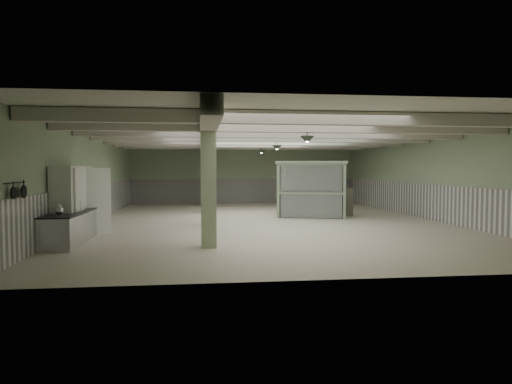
{
  "coord_description": "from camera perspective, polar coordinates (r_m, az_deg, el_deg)",
  "views": [
    {
      "loc": [
        -2.72,
        -18.59,
        2.19
      ],
      "look_at": [
        -0.67,
        -1.79,
        1.3
      ],
      "focal_mm": 32.0,
      "sensor_mm": 36.0,
      "label": 1
    }
  ],
  "objects": [
    {
      "name": "pitcher_near",
      "position": [
        13.52,
        -23.39,
        -2.03
      ],
      "size": [
        0.27,
        0.3,
        0.32
      ],
      "primitive_type": null,
      "rotation": [
        0.0,
        0.0,
        0.27
      ],
      "color": "#B8B8BD",
      "rests_on": "prep_counter"
    },
    {
      "name": "pitcher_far",
      "position": [
        13.49,
        -23.37,
        -2.06
      ],
      "size": [
        0.27,
        0.3,
        0.31
      ],
      "primitive_type": null,
      "rotation": [
        0.0,
        0.0,
        -0.3
      ],
      "color": "#B8B8BD",
      "rests_on": "prep_counter"
    },
    {
      "name": "hook_rail",
      "position": [
        11.77,
        -27.91,
        1.01
      ],
      "size": [
        0.02,
        1.2,
        0.02
      ],
      "primitive_type": "cylinder",
      "rotation": [
        1.57,
        0.0,
        0.0
      ],
      "color": "black",
      "rests_on": "wall_left"
    },
    {
      "name": "wall_front",
      "position": [
        9.02,
        10.6,
        0.49
      ],
      "size": [
        14.0,
        0.02,
        3.6
      ],
      "primitive_type": "cube",
      "color": "#94A786",
      "rests_on": "floor"
    },
    {
      "name": "column_d",
      "position": [
        26.59,
        -6.48,
        2.15
      ],
      "size": [
        0.42,
        0.42,
        3.6
      ],
      "primitive_type": "cube",
      "color": "#B7C9A1",
      "rests_on": "floor"
    },
    {
      "name": "ceiling",
      "position": [
        18.84,
        1.38,
        7.3
      ],
      "size": [
        14.0,
        20.0,
        0.02
      ],
      "primitive_type": "cube",
      "color": "silver",
      "rests_on": "wall_back"
    },
    {
      "name": "guard_booth",
      "position": [
        21.04,
        7.04,
        1.66
      ],
      "size": [
        3.71,
        3.39,
        2.5
      ],
      "rotation": [
        0.0,
        0.0,
        -0.28
      ],
      "color": "gray",
      "rests_on": "floor"
    },
    {
      "name": "column_b",
      "position": [
        17.6,
        -6.23,
        1.72
      ],
      "size": [
        0.42,
        0.42,
        3.6
      ],
      "primitive_type": "cube",
      "color": "#B7C9A1",
      "rests_on": "floor"
    },
    {
      "name": "orange_bowl",
      "position": [
        14.2,
        -21.88,
        -2.25
      ],
      "size": [
        0.29,
        0.29,
        0.08
      ],
      "primitive_type": "cylinder",
      "rotation": [
        0.0,
        0.0,
        -0.29
      ],
      "color": "#B2B2B7",
      "rests_on": "prep_counter"
    },
    {
      "name": "beam_f",
      "position": [
        23.78,
        -0.37,
        5.97
      ],
      "size": [
        13.9,
        0.35,
        0.32
      ],
      "primitive_type": "cube",
      "color": "beige",
      "rests_on": "ceiling"
    },
    {
      "name": "column_a",
      "position": [
        12.6,
        -5.95,
        1.22
      ],
      "size": [
        0.42,
        0.42,
        3.6
      ],
      "primitive_type": "cube",
      "color": "#B7C9A1",
      "rests_on": "floor"
    },
    {
      "name": "column_c",
      "position": [
        22.59,
        -6.39,
        2.0
      ],
      "size": [
        0.42,
        0.42,
        3.6
      ],
      "primitive_type": "cube",
      "color": "#B7C9A1",
      "rests_on": "floor"
    },
    {
      "name": "veg_colander",
      "position": [
        14.52,
        -22.43,
        -1.87
      ],
      "size": [
        0.65,
        0.65,
        0.22
      ],
      "primitive_type": null,
      "rotation": [
        0.0,
        0.0,
        -0.41
      ],
      "color": "#414246",
      "rests_on": "prep_counter"
    },
    {
      "name": "beam_d",
      "position": [
        18.83,
        1.38,
        6.75
      ],
      "size": [
        13.9,
        0.35,
        0.32
      ],
      "primitive_type": "cube",
      "color": "beige",
      "rests_on": "ceiling"
    },
    {
      "name": "beam_a",
      "position": [
        11.48,
        6.88,
        9.14
      ],
      "size": [
        13.9,
        0.35,
        0.32
      ],
      "primitive_type": "cube",
      "color": "beige",
      "rests_on": "ceiling"
    },
    {
      "name": "skillet_far",
      "position": [
        12.11,
        -27.03,
        0.04
      ],
      "size": [
        0.04,
        0.31,
        0.31
      ],
      "primitive_type": "cylinder",
      "rotation": [
        0.0,
        1.57,
        0.0
      ],
      "color": "black",
      "rests_on": "hook_rail"
    },
    {
      "name": "girder",
      "position": [
        18.63,
        -6.3,
        6.65
      ],
      "size": [
        0.45,
        19.9,
        0.4
      ],
      "primitive_type": "cube",
      "color": "beige",
      "rests_on": "ceiling"
    },
    {
      "name": "beam_c",
      "position": [
        16.36,
        2.66,
        7.32
      ],
      "size": [
        13.9,
        0.35,
        0.32
      ],
      "primitive_type": "cube",
      "color": "beige",
      "rests_on": "ceiling"
    },
    {
      "name": "wall_left",
      "position": [
        19.08,
        -19.92,
        1.66
      ],
      "size": [
        0.02,
        20.0,
        3.6
      ],
      "primitive_type": "cube",
      "color": "#94A786",
      "rests_on": "floor"
    },
    {
      "name": "wall_back",
      "position": [
        28.72,
        -1.51,
        2.23
      ],
      "size": [
        14.0,
        0.02,
        3.6
      ],
      "primitive_type": "cube",
      "color": "#94A786",
      "rests_on": "floor"
    },
    {
      "name": "pendant_back",
      "position": [
        24.32,
        0.67,
        5.03
      ],
      "size": [
        0.44,
        0.44,
        0.22
      ],
      "primitive_type": "cone",
      "rotation": [
        3.14,
        0.0,
        0.0
      ],
      "color": "#293729",
      "rests_on": "ceiling"
    },
    {
      "name": "wainscot_back",
      "position": [
        28.73,
        -1.5,
        0.13
      ],
      "size": [
        13.9,
        0.05,
        1.5
      ],
      "primitive_type": "cube",
      "color": "white",
      "rests_on": "floor"
    },
    {
      "name": "pendant_mid",
      "position": [
        19.38,
        2.64,
        5.55
      ],
      "size": [
        0.44,
        0.44,
        0.22
      ],
      "primitive_type": "cone",
      "rotation": [
        3.14,
        0.0,
        0.0
      ],
      "color": "#293729",
      "rests_on": "ceiling"
    },
    {
      "name": "floor",
      "position": [
        18.91,
        1.37,
        -3.64
      ],
      "size": [
        20.0,
        20.0,
        0.0
      ],
      "primitive_type": "plane",
      "color": "silver",
      "rests_on": "ground"
    },
    {
      "name": "beam_b",
      "position": [
        13.91,
        4.39,
        8.08
      ],
      "size": [
        13.9,
        0.35,
        0.32
      ],
      "primitive_type": "cube",
      "color": "beige",
      "rests_on": "ceiling"
    },
    {
      "name": "skillet_near",
      "position": [
        11.55,
        -28.06,
        -0.12
      ],
      "size": [
        0.04,
        0.28,
        0.28
      ],
      "primitive_type": "cylinder",
      "rotation": [
        0.0,
        1.57,
        0.0
      ],
      "color": "black",
      "rests_on": "hook_rail"
    },
    {
      "name": "beam_e",
      "position": [
        21.3,
        0.4,
        6.32
      ],
      "size": [
        13.9,
        0.35,
        0.32
      ],
      "primitive_type": "cube",
      "color": "beige",
      "rests_on": "ceiling"
    },
    {
      "name": "wall_right",
      "position": [
        20.98,
        20.66,
        1.75
      ],
      "size": [
        0.02,
        20.0,
        3.6
      ],
      "primitive_type": "cube",
      "color": "#94A786",
      "rests_on": "floor"
    },
    {
      "name": "beam_g",
      "position": [
        26.26,
        -1.0,
        5.69
      ],
      "size": [
        13.9,
        0.35,
        0.32
      ],
      "primitive_type": "cube",
      "color": "beige",
      "rests_on": "ceiling"
    },
    {
      "name": "filing_cabinet",
      "position": [
        21.45,
        11.37,
        -1.2
      ],
      "size": [
        0.48,
        0.63,
        1.27
      ],
      "primitive_type": "cube",
      "rotation": [
        0.0,
        0.0,
        -0.12
      ],
      "color": "#5E6050",
      "rests_on": "floor"
    },
    {
      "name": "walkin_cooler",
      "position": [
        15.14,
        -21.88,
        -1.14
      ],
      "size": [
        1.15,
        2.51,
        2.3
      ],
      "color": "white",
      "rests_on": "floor"
    },
    {
      "name": "wainscot_left",
      "position": [
        19.12,
        -19.79,
        -1.49
      ],
      "size": [
        0.05,
        19.9,
        1.5
      ],
      "primitive_type": "cube",
      "color": "white",
      "rests_on": "floor"
    },
    {
      "name": "pendant_front",
      "position": [
        13.99,
        6.41,
        6.52
      ],
      "size": [
        0.44,
        0.44,
        0.22
      ],
      "primitive_type": "cone",
      "rotation": [
        3.14,
        0.0,
        0.0
      ],
      "color": "#293729",
      "rests_on": "ceiling"
    },
    {
      "name": "prep_counter",
      "position": [
        15.47,
        -21.24,
        -3.61
      ],
      "size": [
        0.94,
        5.43,
        0.91
      ],
      "color": "#B8B8BD",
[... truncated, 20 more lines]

